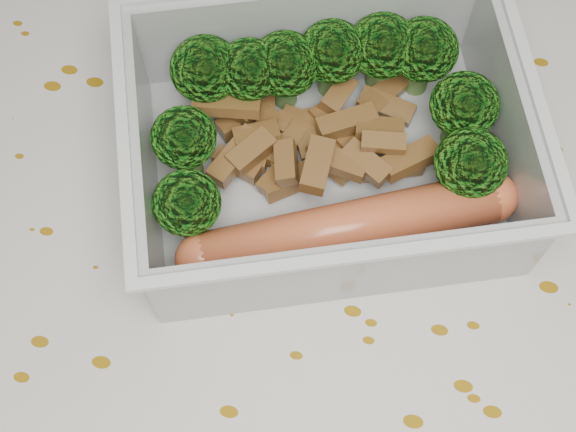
# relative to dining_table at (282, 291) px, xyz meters

# --- Properties ---
(dining_table) EXTENTS (1.40, 0.90, 0.75)m
(dining_table) POSITION_rel_dining_table_xyz_m (0.00, 0.00, 0.00)
(dining_table) COLOR brown
(dining_table) RESTS_ON ground
(tablecloth) EXTENTS (1.46, 0.96, 0.19)m
(tablecloth) POSITION_rel_dining_table_xyz_m (0.00, 0.00, 0.05)
(tablecloth) COLOR silver
(tablecloth) RESTS_ON dining_table
(lunch_container) EXTENTS (0.24, 0.21, 0.07)m
(lunch_container) POSITION_rel_dining_table_xyz_m (0.02, 0.04, 0.11)
(lunch_container) COLOR silver
(lunch_container) RESTS_ON tablecloth
(broccoli_florets) EXTENTS (0.18, 0.14, 0.05)m
(broccoli_florets) POSITION_rel_dining_table_xyz_m (0.01, 0.07, 0.13)
(broccoli_florets) COLOR #608C3F
(broccoli_florets) RESTS_ON lunch_container
(meat_pile) EXTENTS (0.13, 0.09, 0.03)m
(meat_pile) POSITION_rel_dining_table_xyz_m (0.01, 0.05, 0.11)
(meat_pile) COLOR brown
(meat_pile) RESTS_ON lunch_container
(sausage) EXTENTS (0.16, 0.08, 0.03)m
(sausage) POSITION_rel_dining_table_xyz_m (0.03, 0.00, 0.11)
(sausage) COLOR #D05E34
(sausage) RESTS_ON lunch_container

